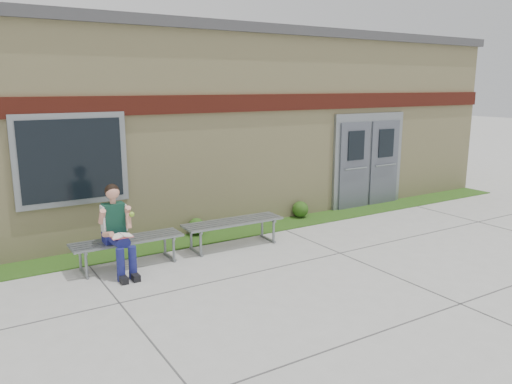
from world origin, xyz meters
TOP-DOWN VIEW (x-y plane):
  - ground at (0.00, 0.00)m, footprint 80.00×80.00m
  - grass_strip at (0.00, 2.60)m, footprint 16.00×0.80m
  - school_building at (-0.00, 5.99)m, footprint 16.20×6.22m
  - bench_left at (-2.43, 1.86)m, footprint 1.82×0.51m
  - bench_right at (-0.43, 1.86)m, footprint 1.91×0.56m
  - girl at (-2.65, 1.65)m, footprint 0.52×0.86m
  - shrub_mid at (-0.73, 2.85)m, footprint 0.34×0.34m
  - shrub_east at (1.86, 2.85)m, footprint 0.37×0.37m

SIDE VIEW (x-z plane):
  - ground at x=0.00m, z-range 0.00..0.00m
  - grass_strip at x=0.00m, z-range 0.00..0.02m
  - shrub_mid at x=-0.73m, z-range 0.02..0.36m
  - shrub_east at x=1.86m, z-range 0.02..0.39m
  - bench_left at x=-2.43m, z-range 0.13..0.60m
  - bench_right at x=-0.43m, z-range 0.13..0.63m
  - girl at x=-2.65m, z-range 0.03..1.46m
  - school_building at x=0.00m, z-range 0.00..4.20m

